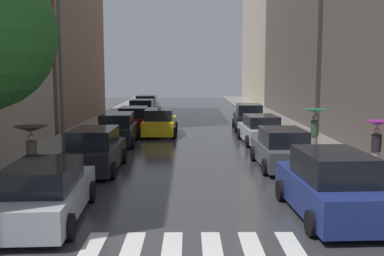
% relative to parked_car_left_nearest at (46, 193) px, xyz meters
% --- Properties ---
extents(ground_plane, '(28.00, 72.00, 0.04)m').
position_rel_parked_car_left_nearest_xyz_m(ground_plane, '(3.86, 19.29, -0.76)').
color(ground_plane, '#343437').
extents(sidewalk_left, '(3.00, 72.00, 0.15)m').
position_rel_parked_car_left_nearest_xyz_m(sidewalk_left, '(-2.64, 19.29, -0.67)').
color(sidewalk_left, gray).
rests_on(sidewalk_left, ground).
extents(sidewalk_right, '(3.00, 72.00, 0.15)m').
position_rel_parked_car_left_nearest_xyz_m(sidewalk_right, '(10.36, 19.29, -0.67)').
color(sidewalk_right, gray).
rests_on(sidewalk_right, ground).
extents(crosswalk_stripes, '(4.95, 2.20, 0.01)m').
position_rel_parked_car_left_nearest_xyz_m(crosswalk_stripes, '(3.86, -2.07, -0.73)').
color(crosswalk_stripes, silver).
rests_on(crosswalk_stripes, ground).
extents(building_right_mid, '(6.00, 19.05, 18.48)m').
position_rel_parked_car_left_nearest_xyz_m(building_right_mid, '(14.86, 26.55, 8.50)').
color(building_right_mid, '#564C47').
rests_on(building_right_mid, ground).
extents(building_right_far, '(6.00, 20.64, 25.48)m').
position_rel_parked_car_left_nearest_xyz_m(building_right_far, '(14.86, 46.77, 12.00)').
color(building_right_far, '#B2A38C').
rests_on(building_right_far, ground).
extents(parked_car_left_nearest, '(2.23, 4.83, 1.57)m').
position_rel_parked_car_left_nearest_xyz_m(parked_car_left_nearest, '(0.00, 0.00, 0.00)').
color(parked_car_left_nearest, '#B2B7BF').
rests_on(parked_car_left_nearest, ground).
extents(parked_car_left_second, '(2.05, 4.47, 1.71)m').
position_rel_parked_car_left_nearest_xyz_m(parked_car_left_second, '(0.08, 5.96, 0.06)').
color(parked_car_left_second, black).
rests_on(parked_car_left_second, ground).
extents(parked_car_left_third, '(2.14, 4.55, 1.69)m').
position_rel_parked_car_left_nearest_xyz_m(parked_car_left_third, '(-0.05, 12.49, 0.05)').
color(parked_car_left_third, black).
rests_on(parked_car_left_third, ground).
extents(parked_car_left_fourth, '(2.21, 4.29, 1.60)m').
position_rel_parked_car_left_nearest_xyz_m(parked_car_left_fourth, '(0.16, 17.85, 0.01)').
color(parked_car_left_fourth, maroon).
rests_on(parked_car_left_fourth, ground).
extents(parked_car_left_fifth, '(2.22, 4.11, 1.68)m').
position_rel_parked_car_left_nearest_xyz_m(parked_car_left_fifth, '(0.07, 24.30, 0.04)').
color(parked_car_left_fifth, '#0C4C2D').
rests_on(parked_car_left_fifth, ground).
extents(parked_car_left_sixth, '(2.13, 4.41, 1.71)m').
position_rel_parked_car_left_nearest_xyz_m(parked_car_left_sixth, '(-0.08, 29.68, 0.06)').
color(parked_car_left_sixth, '#B2B7BF').
rests_on(parked_car_left_sixth, ground).
extents(parked_car_right_nearest, '(2.25, 4.63, 1.82)m').
position_rel_parked_car_left_nearest_xyz_m(parked_car_right_nearest, '(7.61, 0.23, 0.10)').
color(parked_car_right_nearest, navy).
rests_on(parked_car_right_nearest, ground).
extents(parked_car_right_second, '(2.11, 4.31, 1.62)m').
position_rel_parked_car_left_nearest_xyz_m(parked_car_right_second, '(7.58, 6.46, 0.02)').
color(parked_car_right_second, '#474C51').
rests_on(parked_car_right_second, ground).
extents(parked_car_right_third, '(2.21, 4.42, 1.55)m').
position_rel_parked_car_left_nearest_xyz_m(parked_car_right_third, '(7.70, 12.78, -0.01)').
color(parked_car_right_third, '#B2B7BF').
rests_on(parked_car_right_third, ground).
extents(parked_car_right_fourth, '(2.11, 4.34, 1.77)m').
position_rel_parked_car_left_nearest_xyz_m(parked_car_right_fourth, '(7.76, 18.10, 0.08)').
color(parked_car_right_fourth, black).
rests_on(parked_car_right_fourth, ground).
extents(taxi_midroad, '(2.10, 4.67, 1.81)m').
position_rel_parked_car_left_nearest_xyz_m(taxi_midroad, '(1.99, 16.07, 0.02)').
color(taxi_midroad, yellow).
rests_on(taxi_midroad, ground).
extents(pedestrian_foreground, '(1.09, 1.09, 2.09)m').
position_rel_parked_car_left_nearest_xyz_m(pedestrian_foreground, '(9.50, 8.57, 0.96)').
color(pedestrian_foreground, gray).
rests_on(pedestrian_foreground, sidewalk_right).
extents(pedestrian_by_kerb, '(1.16, 1.16, 1.92)m').
position_rel_parked_car_left_nearest_xyz_m(pedestrian_by_kerb, '(-1.61, 3.67, 0.87)').
color(pedestrian_by_kerb, brown).
rests_on(pedestrian_by_kerb, sidewalk_left).
extents(pedestrian_far_side, '(0.98, 0.98, 1.96)m').
position_rel_parked_car_left_nearest_xyz_m(pedestrian_far_side, '(10.78, 4.91, 0.83)').
color(pedestrian_far_side, gray).
rests_on(pedestrian_far_side, sidewalk_right).
extents(lamp_post_left, '(0.60, 0.28, 7.77)m').
position_rel_parked_car_left_nearest_xyz_m(lamp_post_left, '(-1.69, 7.87, 3.84)').
color(lamp_post_left, '#595B60').
rests_on(lamp_post_left, sidewalk_left).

